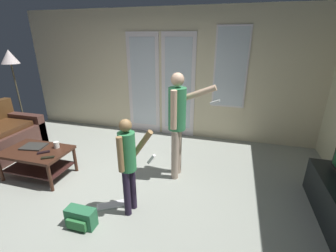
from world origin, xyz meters
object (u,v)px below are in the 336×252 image
loose_keyboard (114,204)px  laptop_closed (34,146)px  person_child (128,160)px  dvd_remote_slim (44,152)px  floor_lamp (11,62)px  backpack (81,218)px  coffee_table (37,157)px  tv_remote_black (48,158)px  cup_near_edge (56,145)px  person_adult (178,117)px

loose_keyboard → laptop_closed: laptop_closed is taller
person_child → dvd_remote_slim: 1.57m
floor_lamp → laptop_closed: 2.17m
backpack → dvd_remote_slim: 1.31m
coffee_table → tv_remote_black: size_ratio=5.70×
coffee_table → cup_near_edge: (0.25, 0.16, 0.17)m
laptop_closed → cup_near_edge: 0.37m
coffee_table → floor_lamp: 2.35m
floor_lamp → tv_remote_black: floor_lamp is taller
coffee_table → dvd_remote_slim: size_ratio=5.70×
coffee_table → tv_remote_black: bearing=-23.7°
person_child → laptop_closed: bearing=167.1°
laptop_closed → coffee_table: bearing=-44.9°
laptop_closed → backpack: bearing=-40.4°
person_child → dvd_remote_slim: person_child is taller
coffee_table → person_child: 1.78m
person_child → tv_remote_black: person_child is taller
coffee_table → loose_keyboard: 1.51m
person_child → tv_remote_black: bearing=172.3°
person_adult → loose_keyboard: person_adult is taller
laptop_closed → person_adult: bearing=4.2°
dvd_remote_slim → tv_remote_black: bearing=-75.0°
coffee_table → tv_remote_black: 0.42m
coffee_table → person_child: (1.70, -0.34, 0.40)m
person_child → coffee_table: bearing=168.7°
coffee_table → cup_near_edge: size_ratio=9.89×
coffee_table → tv_remote_black: tv_remote_black is taller
tv_remote_black → laptop_closed: bearing=123.5°
person_child → tv_remote_black: (-1.34, 0.18, -0.27)m
loose_keyboard → person_child: bearing=-6.3°
floor_lamp → cup_near_edge: 2.36m
cup_near_edge → tv_remote_black: size_ratio=0.58×
person_child → dvd_remote_slim: size_ratio=7.17×
laptop_closed → tv_remote_black: laptop_closed is taller
coffee_table → person_child: size_ratio=0.80×
person_child → laptop_closed: person_child is taller
person_child → laptop_closed: (-1.81, 0.41, -0.27)m
backpack → laptop_closed: bearing=149.2°
loose_keyboard → person_adult: bearing=56.0°
dvd_remote_slim → floor_lamp: bearing=101.2°
backpack → laptop_closed: (-1.35, 0.81, 0.34)m
backpack → laptop_closed: laptop_closed is taller
person_adult → tv_remote_black: person_adult is taller
loose_keyboard → tv_remote_black: tv_remote_black is taller
laptop_closed → tv_remote_black: 0.52m
person_adult → laptop_closed: person_adult is taller
floor_lamp → person_child: bearing=-26.3°
person_adult → backpack: size_ratio=4.69×
floor_lamp → laptop_closed: size_ratio=5.39×
loose_keyboard → laptop_closed: bearing=166.0°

